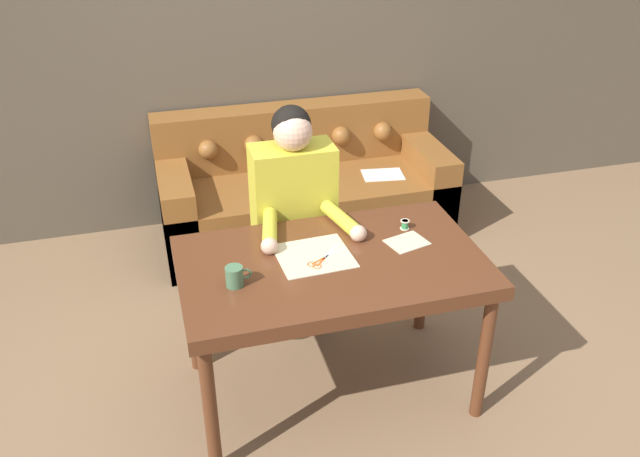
{
  "coord_description": "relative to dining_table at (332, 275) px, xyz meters",
  "views": [
    {
      "loc": [
        -0.65,
        -2.49,
        2.4
      ],
      "look_at": [
        0.07,
        0.08,
        0.87
      ],
      "focal_mm": 38.0,
      "sensor_mm": 36.0,
      "label": 1
    }
  ],
  "objects": [
    {
      "name": "thread_spool",
      "position": [
        0.42,
        0.18,
        0.1
      ],
      "size": [
        0.04,
        0.04,
        0.05
      ],
      "color": "#338C4C",
      "rests_on": "dining_table"
    },
    {
      "name": "dining_table",
      "position": [
        0.0,
        0.0,
        0.0
      ],
      "size": [
        1.37,
        0.82,
        0.77
      ],
      "color": "#562D19",
      "rests_on": "ground_plane"
    },
    {
      "name": "pattern_paper_offcut",
      "position": [
        0.38,
        0.05,
        0.08
      ],
      "size": [
        0.21,
        0.19,
        0.0
      ],
      "color": "beige",
      "rests_on": "dining_table"
    },
    {
      "name": "person",
      "position": [
        -0.04,
        0.54,
        -0.03
      ],
      "size": [
        0.51,
        0.6,
        1.3
      ],
      "color": "#33281E",
      "rests_on": "ground_plane"
    },
    {
      "name": "couch",
      "position": [
        0.26,
        1.58,
        -0.38
      ],
      "size": [
        1.92,
        0.81,
        0.85
      ],
      "color": "brown",
      "rests_on": "ground_plane"
    },
    {
      "name": "ground_plane",
      "position": [
        -0.09,
        0.04,
        -0.69
      ],
      "size": [
        16.0,
        16.0,
        0.0
      ],
      "primitive_type": "plane",
      "color": "#846647"
    },
    {
      "name": "pattern_paper_main",
      "position": [
        -0.07,
        0.06,
        0.08
      ],
      "size": [
        0.35,
        0.32,
        0.0
      ],
      "color": "beige",
      "rests_on": "dining_table"
    },
    {
      "name": "scissors",
      "position": [
        -0.05,
        0.01,
        0.08
      ],
      "size": [
        0.21,
        0.18,
        0.01
      ],
      "color": "silver",
      "rests_on": "dining_table"
    },
    {
      "name": "mug",
      "position": [
        -0.45,
        -0.08,
        0.12
      ],
      "size": [
        0.11,
        0.08,
        0.09
      ],
      "color": "#47704C",
      "rests_on": "dining_table"
    },
    {
      "name": "wall_back",
      "position": [
        -0.09,
        1.98,
        0.61
      ],
      "size": [
        8.0,
        0.06,
        2.6
      ],
      "color": "brown",
      "rests_on": "ground_plane"
    }
  ]
}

